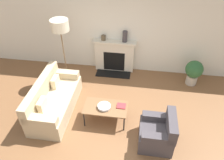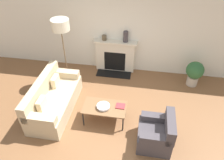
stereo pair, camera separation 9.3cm
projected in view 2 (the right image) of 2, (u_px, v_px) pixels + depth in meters
The scene contains 12 objects.
ground_plane at pixel (105, 131), 5.21m from camera, with size 18.00×18.00×0.00m, color brown.
wall_back at pixel (121, 27), 6.44m from camera, with size 18.00×0.06×2.90m.
fireplace at pixel (115, 56), 6.92m from camera, with size 1.34×0.59×1.05m.
couch at pixel (53, 100), 5.59m from camera, with size 0.85×1.95×0.88m.
armchair_near at pixel (157, 134), 4.75m from camera, with size 0.74×0.77×0.81m.
coffee_table at pixel (105, 108), 5.23m from camera, with size 1.04×0.59×0.46m.
bowl at pixel (103, 106), 5.16m from camera, with size 0.31×0.31×0.07m.
book at pixel (120, 106), 5.21m from camera, with size 0.22×0.19×0.02m.
floor_lamp at pixel (61, 28), 5.71m from camera, with size 0.48×0.48×1.98m.
mantel_vase_left at pixel (104, 38), 6.61m from camera, with size 0.14×0.14×0.15m.
mantel_vase_center_left at pixel (126, 37), 6.47m from camera, with size 0.15×0.15×0.33m.
potted_plant at pixel (195, 72), 6.35m from camera, with size 0.51×0.51×0.77m.
Camera 2 is at (0.73, -3.31, 4.15)m, focal length 35.00 mm.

